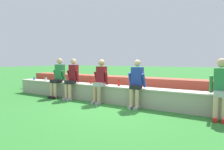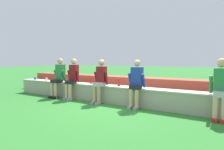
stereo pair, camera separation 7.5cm
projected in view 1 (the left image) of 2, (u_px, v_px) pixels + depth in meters
name	position (u px, v px, depth m)	size (l,w,h in m)	color
ground_plane	(115.00, 105.00, 5.88)	(80.00, 80.00, 0.00)	#2D752D
stone_seating_wall	(119.00, 94.00, 6.05)	(9.29, 0.49, 0.56)	#A8A08E
brick_bleachers	(136.00, 89.00, 7.27)	(11.39, 1.49, 0.72)	#9B4430
person_far_left	(58.00, 76.00, 7.05)	(0.51, 0.60, 1.46)	#DBAD89
person_left_of_center	(72.00, 78.00, 6.71)	(0.48, 0.56, 1.45)	#DBAD89
person_center	(100.00, 80.00, 6.07)	(0.48, 0.54, 1.41)	tan
person_right_of_center	(136.00, 82.00, 5.45)	(0.50, 0.46, 1.40)	#DBAD89
person_far_right	(221.00, 87.00, 4.36)	(0.49, 0.54, 1.43)	#DBAD89
water_bottle_near_left	(119.00, 82.00, 6.05)	(0.08, 0.08, 0.24)	red
water_bottle_mid_right	(91.00, 81.00, 6.62)	(0.06, 0.06, 0.21)	red
plastic_cup_left_end	(46.00, 79.00, 7.70)	(0.08, 0.08, 0.11)	white
plastic_cup_right_end	(34.00, 79.00, 8.06)	(0.08, 0.08, 0.10)	blue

